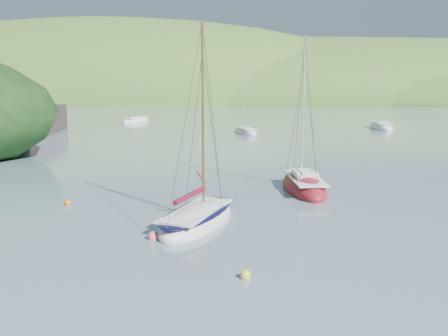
# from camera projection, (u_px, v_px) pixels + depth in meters

# --- Properties ---
(ground) EXTENTS (700.00, 700.00, 0.00)m
(ground) POSITION_uv_depth(u_px,v_px,m) (198.00, 264.00, 19.11)
(ground) COLOR slate
(ground) RESTS_ON ground
(shoreline_hills) EXTENTS (690.00, 135.00, 56.00)m
(shoreline_hills) POSITION_uv_depth(u_px,v_px,m) (240.00, 98.00, 189.02)
(shoreline_hills) COLOR #39712B
(shoreline_hills) RESTS_ON ground
(daysailer_white) EXTENTS (4.16, 7.16, 10.38)m
(daysailer_white) POSITION_uv_depth(u_px,v_px,m) (197.00, 219.00, 24.41)
(daysailer_white) COLOR white
(daysailer_white) RESTS_ON ground
(sloop_red) EXTENTS (3.49, 7.40, 10.52)m
(sloop_red) POSITION_uv_depth(u_px,v_px,m) (304.00, 187.00, 31.88)
(sloop_red) COLOR maroon
(sloop_red) RESTS_ON ground
(distant_sloop_a) EXTENTS (4.37, 6.49, 8.75)m
(distant_sloop_a) POSITION_uv_depth(u_px,v_px,m) (246.00, 132.00, 65.60)
(distant_sloop_a) COLOR white
(distant_sloop_a) RESTS_ON ground
(distant_sloop_b) EXTENTS (3.00, 7.87, 11.10)m
(distant_sloop_b) POSITION_uv_depth(u_px,v_px,m) (381.00, 127.00, 72.17)
(distant_sloop_b) COLOR white
(distant_sloop_b) RESTS_ON ground
(distant_sloop_c) EXTENTS (4.57, 6.58, 8.90)m
(distant_sloop_c) POSITION_uv_depth(u_px,v_px,m) (136.00, 121.00, 83.23)
(distant_sloop_c) COLOR white
(distant_sloop_c) RESTS_ON ground
(mooring_buoys) EXTENTS (21.95, 10.00, 0.48)m
(mooring_buoys) POSITION_uv_depth(u_px,v_px,m) (217.00, 231.00, 22.95)
(mooring_buoys) COLOR yellow
(mooring_buoys) RESTS_ON ground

